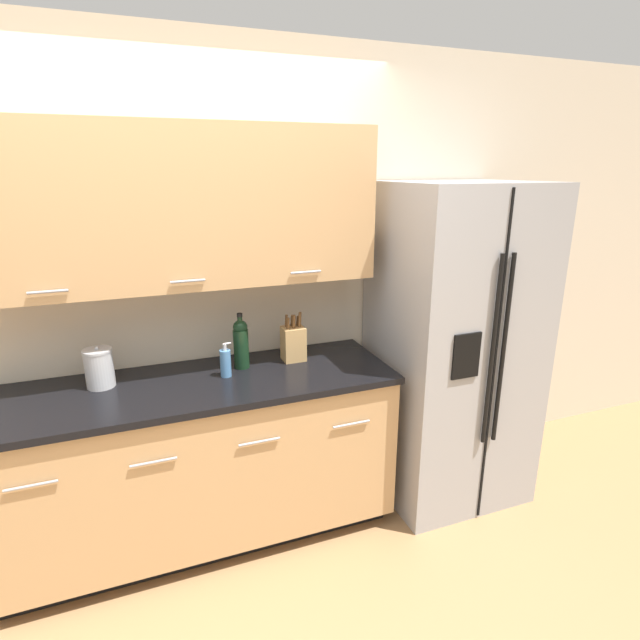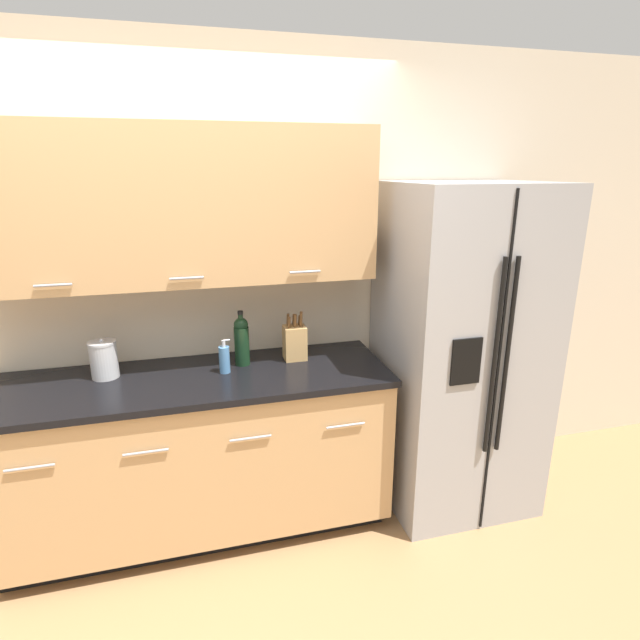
% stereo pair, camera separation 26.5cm
% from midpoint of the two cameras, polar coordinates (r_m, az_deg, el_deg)
% --- Properties ---
extents(wall_back, '(10.00, 0.39, 2.60)m').
position_cam_midpoint_polar(wall_back, '(2.76, -19.36, 5.18)').
color(wall_back, beige).
rests_on(wall_back, ground_plane).
extents(counter_unit, '(2.01, 0.64, 0.92)m').
position_cam_midpoint_polar(counter_unit, '(2.83, -16.09, -15.20)').
color(counter_unit, black).
rests_on(counter_unit, ground_plane).
extents(refrigerator, '(0.83, 0.76, 1.88)m').
position_cam_midpoint_polar(refrigerator, '(3.02, 12.48, -2.91)').
color(refrigerator, '#9E9EA0').
rests_on(refrigerator, ground_plane).
extents(knife_block, '(0.12, 0.11, 0.28)m').
position_cam_midpoint_polar(knife_block, '(2.77, -5.81, -2.64)').
color(knife_block, tan).
rests_on(knife_block, counter_unit).
extents(wine_bottle, '(0.08, 0.08, 0.30)m').
position_cam_midpoint_polar(wine_bottle, '(2.69, -11.83, -2.61)').
color(wine_bottle, black).
rests_on(wine_bottle, counter_unit).
extents(soap_dispenser, '(0.06, 0.06, 0.18)m').
position_cam_midpoint_polar(soap_dispenser, '(2.62, -13.62, -4.82)').
color(soap_dispenser, '#4C7FB2').
rests_on(soap_dispenser, counter_unit).
extents(steel_canister, '(0.14, 0.14, 0.21)m').
position_cam_midpoint_polar(steel_canister, '(2.70, -26.55, -4.98)').
color(steel_canister, '#B7B7BA').
rests_on(steel_canister, counter_unit).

